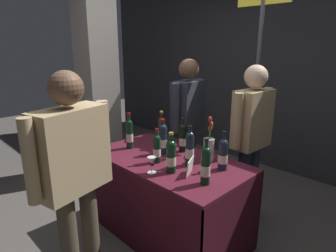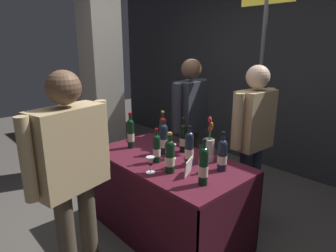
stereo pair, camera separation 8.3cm
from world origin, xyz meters
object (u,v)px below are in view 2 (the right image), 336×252
object	(u,v)px
wine_glass_mid	(173,149)
vendor_presenter	(190,117)
featured_wine_bottle	(163,138)
flower_vase	(209,147)
taster_foreground_right	(71,166)
wine_glass_near_vendor	(150,162)
display_bottle_0	(170,156)
booth_signpost	(261,72)
concrete_pillar	(101,65)
tasting_table	(168,183)

from	to	relation	value
wine_glass_mid	vendor_presenter	world-z (taller)	vendor_presenter
featured_wine_bottle	flower_vase	distance (m)	0.43
vendor_presenter	taster_foreground_right	xyz separation A→B (m)	(0.38, -1.55, 0.01)
wine_glass_near_vendor	vendor_presenter	bearing A→B (deg)	116.65
display_bottle_0	booth_signpost	xyz separation A→B (m)	(-0.05, 1.34, 0.56)
featured_wine_bottle	taster_foreground_right	bearing A→B (deg)	-81.61
flower_vase	wine_glass_mid	bearing A→B (deg)	-142.99
vendor_presenter	booth_signpost	world-z (taller)	booth_signpost
concrete_pillar	wine_glass_near_vendor	distance (m)	2.00
wine_glass_near_vendor	vendor_presenter	xyz separation A→B (m)	(-0.49, 0.97, 0.10)
tasting_table	wine_glass_near_vendor	xyz separation A→B (m)	(0.11, -0.29, 0.32)
wine_glass_mid	concrete_pillar	bearing A→B (deg)	169.41
tasting_table	featured_wine_bottle	world-z (taller)	featured_wine_bottle
concrete_pillar	featured_wine_bottle	distance (m)	1.67
featured_wine_bottle	vendor_presenter	distance (m)	0.66
tasting_table	vendor_presenter	xyz separation A→B (m)	(-0.37, 0.68, 0.42)
display_bottle_0	concrete_pillar	bearing A→B (deg)	164.32
concrete_pillar	display_bottle_0	distance (m)	2.04
featured_wine_bottle	display_bottle_0	size ratio (longest dim) A/B	1.00
concrete_pillar	taster_foreground_right	distance (m)	2.15
tasting_table	flower_vase	size ratio (longest dim) A/B	3.49
concrete_pillar	taster_foreground_right	world-z (taller)	concrete_pillar
flower_vase	taster_foreground_right	world-z (taller)	taster_foreground_right
wine_glass_near_vendor	flower_vase	bearing A→B (deg)	73.15
concrete_pillar	wine_glass_near_vendor	size ratio (longest dim) A/B	22.15
flower_vase	vendor_presenter	xyz separation A→B (m)	(-0.64, 0.45, 0.07)
concrete_pillar	tasting_table	bearing A→B (deg)	-11.94
vendor_presenter	taster_foreground_right	distance (m)	1.60
concrete_pillar	vendor_presenter	xyz separation A→B (m)	(1.30, 0.32, -0.52)
flower_vase	wine_glass_near_vendor	bearing A→B (deg)	-106.85
flower_vase	taster_foreground_right	distance (m)	1.13
vendor_presenter	concrete_pillar	bearing A→B (deg)	-87.41
concrete_pillar	vendor_presenter	world-z (taller)	concrete_pillar
wine_glass_near_vendor	vendor_presenter	size ratio (longest dim) A/B	0.08
wine_glass_near_vendor	taster_foreground_right	size ratio (longest dim) A/B	0.08
booth_signpost	featured_wine_bottle	bearing A→B (deg)	-104.54
featured_wine_bottle	display_bottle_0	bearing A→B (deg)	-34.95
display_bottle_0	booth_signpost	world-z (taller)	booth_signpost
tasting_table	vendor_presenter	world-z (taller)	vendor_presenter
concrete_pillar	display_bottle_0	world-z (taller)	concrete_pillar
tasting_table	flower_vase	distance (m)	0.50
wine_glass_near_vendor	wine_glass_mid	size ratio (longest dim) A/B	0.99
wine_glass_mid	booth_signpost	size ratio (longest dim) A/B	0.06
wine_glass_near_vendor	booth_signpost	bearing A→B (deg)	88.27
tasting_table	flower_vase	bearing A→B (deg)	39.94
display_bottle_0	flower_vase	world-z (taller)	flower_vase
featured_wine_bottle	wine_glass_near_vendor	xyz separation A→B (m)	(0.24, -0.35, -0.06)
wine_glass_near_vendor	flower_vase	xyz separation A→B (m)	(0.16, 0.52, 0.04)
featured_wine_bottle	vendor_presenter	bearing A→B (deg)	111.57
wine_glass_near_vendor	featured_wine_bottle	bearing A→B (deg)	124.55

